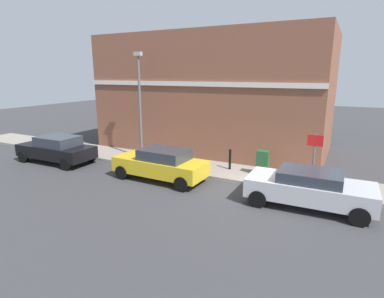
% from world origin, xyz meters
% --- Properties ---
extents(ground, '(80.00, 80.00, 0.00)m').
position_xyz_m(ground, '(0.00, 0.00, 0.00)').
color(ground, '#38383A').
extents(sidewalk, '(2.47, 30.00, 0.15)m').
position_xyz_m(sidewalk, '(1.97, 6.00, 0.07)').
color(sidewalk, gray).
rests_on(sidewalk, ground).
extents(corner_building, '(7.10, 13.67, 7.05)m').
position_xyz_m(corner_building, '(6.70, 4.83, 3.53)').
color(corner_building, brown).
rests_on(corner_building, ground).
extents(car_silver, '(2.02, 4.42, 1.39)m').
position_xyz_m(car_silver, '(-0.38, -1.94, 0.75)').
color(car_silver, '#B7B7BC').
rests_on(car_silver, ground).
extents(car_yellow, '(1.91, 4.36, 1.47)m').
position_xyz_m(car_yellow, '(-0.37, 4.45, 0.77)').
color(car_yellow, gold).
rests_on(car_yellow, ground).
extents(car_black, '(1.96, 4.39, 1.47)m').
position_xyz_m(car_black, '(-0.55, 11.10, 0.76)').
color(car_black, black).
rests_on(car_black, ground).
extents(utility_cabinet, '(0.46, 0.61, 1.15)m').
position_xyz_m(utility_cabinet, '(2.07, 0.41, 0.68)').
color(utility_cabinet, '#1E4C28').
rests_on(utility_cabinet, sidewalk).
extents(bollard_near_cabinet, '(0.14, 0.14, 1.04)m').
position_xyz_m(bollard_near_cabinet, '(2.17, 2.07, 0.70)').
color(bollard_near_cabinet, black).
rests_on(bollard_near_cabinet, sidewalk).
extents(street_sign, '(0.08, 0.60, 2.30)m').
position_xyz_m(street_sign, '(1.09, -1.86, 1.66)').
color(street_sign, '#59595B').
rests_on(street_sign, sidewalk).
extents(lamppost, '(0.20, 0.44, 5.72)m').
position_xyz_m(lamppost, '(1.96, 7.26, 3.30)').
color(lamppost, '#59595B').
rests_on(lamppost, sidewalk).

